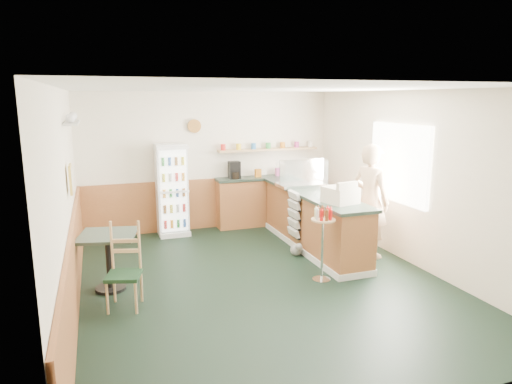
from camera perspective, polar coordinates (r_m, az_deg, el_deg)
name	(u,v)px	position (r m, az deg, el deg)	size (l,w,h in m)	color
ground	(261,281)	(6.68, 0.65, -11.06)	(6.00, 6.00, 0.00)	black
room_envelope	(231,170)	(6.86, -3.20, 2.81)	(5.04, 6.02, 2.72)	#EDE3CA
service_counter	(313,223)	(7.97, 7.15, -3.84)	(0.68, 3.01, 1.01)	#AB6537
back_counter	(269,198)	(9.42, 1.61, -0.79)	(2.24, 0.42, 1.69)	#AB6537
drinks_fridge	(172,190)	(8.79, -10.45, 0.26)	(0.57, 0.51, 1.74)	white
display_case	(302,173)	(8.25, 5.73, 2.35)	(0.86, 0.45, 0.49)	silver
cash_register	(340,195)	(7.05, 10.49, -0.37)	(0.42, 0.44, 0.24)	beige
shopkeeper	(370,201)	(7.66, 14.09, -1.08)	(0.62, 0.45, 1.87)	tan
condiment_stand	(323,232)	(6.53, 8.36, -4.96)	(0.34, 0.34, 1.06)	silver
newspaper_rack	(294,215)	(7.79, 4.77, -2.83)	(0.09, 0.40, 0.80)	black
cafe_table	(108,251)	(6.51, -17.98, -6.99)	(0.86, 0.86, 0.79)	black
cafe_chair	(123,263)	(5.99, -16.32, -8.51)	(0.50, 0.50, 1.08)	black
dog_doorstop	(297,249)	(7.67, 5.10, -7.14)	(0.20, 0.26, 0.24)	gray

